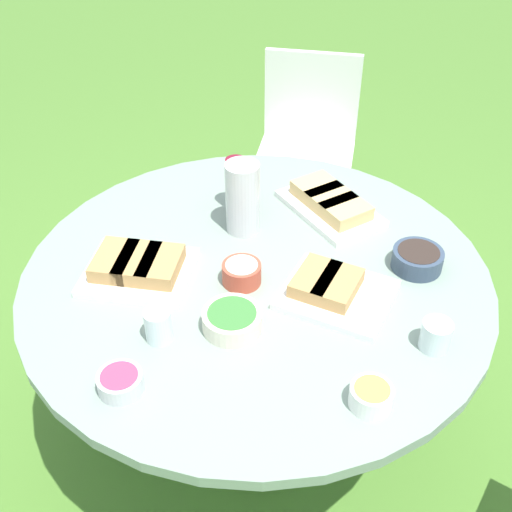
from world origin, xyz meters
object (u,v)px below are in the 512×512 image
chair_far_back (307,137)px  water_pitcher (243,198)px  wine_glass (236,173)px  dining_table (256,296)px

chair_far_back → water_pitcher: size_ratio=3.80×
water_pitcher → wine_glass: bearing=55.2°
dining_table → wine_glass: size_ratio=7.48×
dining_table → chair_far_back: chair_far_back is taller
dining_table → water_pitcher: size_ratio=5.84×
chair_far_back → water_pitcher: water_pitcher is taller
dining_table → wine_glass: 0.41m
dining_table → water_pitcher: water_pitcher is taller
water_pitcher → wine_glass: size_ratio=1.28×
chair_far_back → wine_glass: 1.03m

